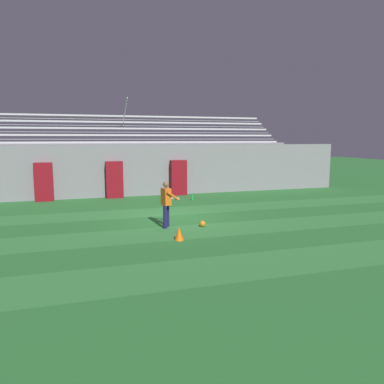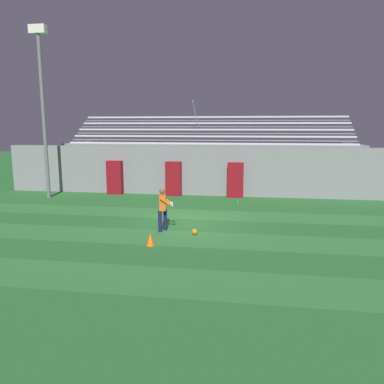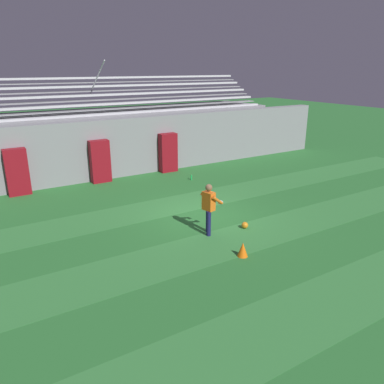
{
  "view_description": "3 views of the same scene",
  "coord_description": "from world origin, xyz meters",
  "px_view_note": "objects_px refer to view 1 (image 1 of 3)",
  "views": [
    {
      "loc": [
        -3.71,
        -14.21,
        3.18
      ],
      "look_at": [
        0.53,
        -0.58,
        1.12
      ],
      "focal_mm": 35.0,
      "sensor_mm": 36.0,
      "label": 1
    },
    {
      "loc": [
        2.51,
        -14.92,
        3.95
      ],
      "look_at": [
        0.27,
        -0.33,
        1.35
      ],
      "focal_mm": 35.0,
      "sensor_mm": 36.0,
      "label": 2
    },
    {
      "loc": [
        -6.88,
        -10.56,
        5.12
      ],
      "look_at": [
        -1.09,
        -1.06,
        1.38
      ],
      "focal_mm": 35.0,
      "sensor_mm": 36.0,
      "label": 3
    }
  ],
  "objects_px": {
    "padding_pillar_gate_left": "(115,180)",
    "water_bottle": "(192,198)",
    "padding_pillar_far_left": "(44,182)",
    "padding_pillar_gate_right": "(178,178)",
    "soccer_ball": "(203,224)",
    "traffic_cone": "(179,234)",
    "goalkeeper": "(167,201)"
  },
  "relations": [
    {
      "from": "traffic_cone",
      "to": "soccer_ball",
      "type": "bearing_deg",
      "value": 49.09
    },
    {
      "from": "padding_pillar_gate_right",
      "to": "water_bottle",
      "type": "bearing_deg",
      "value": -83.68
    },
    {
      "from": "padding_pillar_gate_right",
      "to": "padding_pillar_far_left",
      "type": "bearing_deg",
      "value": 180.0
    },
    {
      "from": "traffic_cone",
      "to": "padding_pillar_far_left",
      "type": "bearing_deg",
      "value": 116.66
    },
    {
      "from": "padding_pillar_gate_left",
      "to": "traffic_cone",
      "type": "relative_size",
      "value": 4.66
    },
    {
      "from": "padding_pillar_gate_left",
      "to": "traffic_cone",
      "type": "xyz_separation_m",
      "value": [
        1.07,
        -9.14,
        -0.77
      ]
    },
    {
      "from": "padding_pillar_far_left",
      "to": "soccer_ball",
      "type": "height_order",
      "value": "padding_pillar_far_left"
    },
    {
      "from": "padding_pillar_gate_left",
      "to": "traffic_cone",
      "type": "height_order",
      "value": "padding_pillar_gate_left"
    },
    {
      "from": "goalkeeper",
      "to": "padding_pillar_far_left",
      "type": "bearing_deg",
      "value": 122.07
    },
    {
      "from": "goalkeeper",
      "to": "water_bottle",
      "type": "bearing_deg",
      "value": 63.96
    },
    {
      "from": "padding_pillar_far_left",
      "to": "traffic_cone",
      "type": "height_order",
      "value": "padding_pillar_far_left"
    },
    {
      "from": "padding_pillar_gate_right",
      "to": "goalkeeper",
      "type": "relative_size",
      "value": 1.17
    },
    {
      "from": "padding_pillar_far_left",
      "to": "padding_pillar_gate_right",
      "type": "bearing_deg",
      "value": 0.0
    },
    {
      "from": "padding_pillar_gate_right",
      "to": "padding_pillar_far_left",
      "type": "relative_size",
      "value": 1.0
    },
    {
      "from": "padding_pillar_gate_right",
      "to": "goalkeeper",
      "type": "height_order",
      "value": "padding_pillar_gate_right"
    },
    {
      "from": "goalkeeper",
      "to": "traffic_cone",
      "type": "xyz_separation_m",
      "value": [
        -0.03,
        -1.77,
        -0.74
      ]
    },
    {
      "from": "padding_pillar_gate_right",
      "to": "soccer_ball",
      "type": "bearing_deg",
      "value": -98.82
    },
    {
      "from": "goalkeeper",
      "to": "water_bottle",
      "type": "relative_size",
      "value": 6.96
    },
    {
      "from": "padding_pillar_far_left",
      "to": "traffic_cone",
      "type": "relative_size",
      "value": 4.66
    },
    {
      "from": "water_bottle",
      "to": "padding_pillar_gate_right",
      "type": "bearing_deg",
      "value": 96.32
    },
    {
      "from": "padding_pillar_gate_left",
      "to": "water_bottle",
      "type": "bearing_deg",
      "value": -27.11
    },
    {
      "from": "goalkeeper",
      "to": "soccer_ball",
      "type": "distance_m",
      "value": 1.54
    },
    {
      "from": "goalkeeper",
      "to": "traffic_cone",
      "type": "relative_size",
      "value": 3.98
    },
    {
      "from": "goalkeeper",
      "to": "water_bottle",
      "type": "height_order",
      "value": "goalkeeper"
    },
    {
      "from": "padding_pillar_gate_right",
      "to": "soccer_ball",
      "type": "distance_m",
      "value": 7.8
    },
    {
      "from": "padding_pillar_gate_right",
      "to": "soccer_ball",
      "type": "height_order",
      "value": "padding_pillar_gate_right"
    },
    {
      "from": "padding_pillar_far_left",
      "to": "water_bottle",
      "type": "distance_m",
      "value": 7.57
    },
    {
      "from": "padding_pillar_gate_right",
      "to": "goalkeeper",
      "type": "xyz_separation_m",
      "value": [
        -2.45,
        -7.37,
        -0.02
      ]
    },
    {
      "from": "padding_pillar_gate_left",
      "to": "soccer_ball",
      "type": "height_order",
      "value": "padding_pillar_gate_left"
    },
    {
      "from": "padding_pillar_far_left",
      "to": "goalkeeper",
      "type": "distance_m",
      "value": 8.69
    },
    {
      "from": "soccer_ball",
      "to": "traffic_cone",
      "type": "relative_size",
      "value": 0.52
    },
    {
      "from": "soccer_ball",
      "to": "goalkeeper",
      "type": "bearing_deg",
      "value": 167.1
    }
  ]
}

